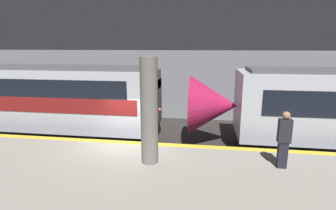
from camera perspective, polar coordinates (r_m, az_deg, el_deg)
name	(u,v)px	position (r m, az deg, el deg)	size (l,w,h in m)	color
ground_plane	(128,164)	(11.06, -8.79, -12.63)	(120.00, 120.00, 0.00)	#282623
platform	(102,187)	(8.66, -14.22, -16.83)	(40.00, 5.24, 1.01)	gray
station_rear_barrier	(159,85)	(17.21, -1.94, 4.44)	(50.00, 0.15, 4.43)	gray
support_pillar_near	(149,111)	(8.25, -4.12, -1.41)	(0.55, 0.55, 3.41)	slate
train_boxy	(17,100)	(15.85, -30.02, 0.92)	(14.98, 3.05, 3.74)	black
person_waiting	(284,138)	(8.80, 23.92, -6.63)	(0.38, 0.24, 1.80)	black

